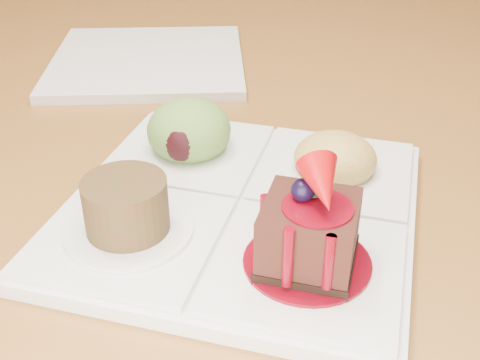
# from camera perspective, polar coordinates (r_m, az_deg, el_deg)

# --- Properties ---
(ground) EXTENTS (6.00, 6.00, 0.00)m
(ground) POSITION_cam_1_polar(r_m,az_deg,el_deg) (1.48, -3.20, -12.86)
(ground) COLOR #552E18
(dining_table) EXTENTS (1.00, 1.80, 0.75)m
(dining_table) POSITION_cam_1_polar(r_m,az_deg,el_deg) (1.11, -4.26, 13.08)
(dining_table) COLOR brown
(dining_table) RESTS_ON ground
(sampler_plate) EXTENTS (0.30, 0.30, 0.11)m
(sampler_plate) POSITION_cam_1_polar(r_m,az_deg,el_deg) (0.49, -0.11, -1.05)
(sampler_plate) COLOR silver
(sampler_plate) RESTS_ON dining_table
(second_plate) EXTENTS (0.30, 0.30, 0.01)m
(second_plate) POSITION_cam_1_polar(r_m,az_deg,el_deg) (0.81, -8.72, 11.11)
(second_plate) COLOR silver
(second_plate) RESTS_ON dining_table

